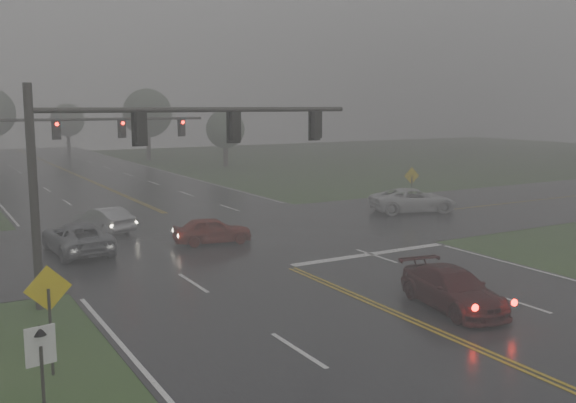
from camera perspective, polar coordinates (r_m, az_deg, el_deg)
main_road at (r=32.64m, az=-4.99°, el=-3.68°), size 18.00×160.00×0.02m
cross_street at (r=34.43m, az=-6.41°, el=-3.05°), size 120.00×14.00×0.02m
stop_bar at (r=30.24m, az=7.37°, el=-4.71°), size 8.50×0.50×0.01m
sedan_maroon at (r=23.02m, az=14.38°, el=-9.21°), size 2.66×4.93×1.36m
sedan_red at (r=32.58m, az=-6.72°, el=-3.73°), size 4.13×2.24×1.33m
sedan_silver at (r=36.65m, az=-16.00°, el=-2.62°), size 2.60×4.40×1.37m
car_grey at (r=31.90m, az=-18.19°, el=-4.37°), size 2.67×5.31×1.44m
pickup_white at (r=42.40m, az=11.06°, el=-0.95°), size 6.09×4.13×1.55m
signal_gantry_near at (r=23.76m, az=-12.74°, el=4.54°), size 12.60×0.33×7.65m
signal_gantry_far at (r=39.96m, az=-19.55°, el=5.14°), size 13.01×0.35×6.87m
sign_diamond_west at (r=17.65m, az=-20.49°, el=-8.33°), size 1.21×0.17×2.91m
sign_arrow_white at (r=13.86m, az=-21.05°, el=-13.47°), size 0.59×0.12×2.67m
sign_diamond_east at (r=44.00m, az=10.94°, el=1.85°), size 1.14×0.19×2.76m
tree_ne_a at (r=81.99m, az=-12.39°, el=7.68°), size 6.05×6.05×8.89m
tree_e_near at (r=72.52m, az=-5.60°, el=6.41°), size 4.33×4.33×6.36m
tree_n_far at (r=99.83m, az=-19.01°, el=6.86°), size 4.81×4.81×7.07m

